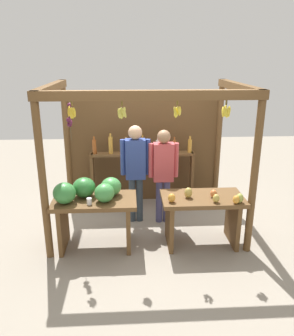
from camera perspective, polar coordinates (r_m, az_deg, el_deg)
name	(u,v)px	position (r m, az deg, el deg)	size (l,w,h in m)	color
ground_plane	(146,222)	(5.75, -0.10, -9.03)	(12.00, 12.00, 0.00)	gray
market_stall	(145,139)	(5.67, -0.37, 4.94)	(2.90, 1.99, 2.26)	brown
fruit_counter_left	(92,201)	(4.83, -9.22, -5.55)	(1.17, 0.64, 1.04)	brown
fruit_counter_right	(202,210)	(4.97, 9.27, -6.91)	(1.17, 0.64, 0.90)	brown
bottle_shelf_unit	(142,164)	(6.09, -0.87, 0.74)	(1.86, 0.22, 1.36)	brown
vendor_man	(136,165)	(5.43, -1.94, 0.43)	(0.48, 0.22, 1.62)	#34404C
vendor_woman	(163,169)	(5.42, 2.76, -0.10)	(0.48, 0.21, 1.56)	#454471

